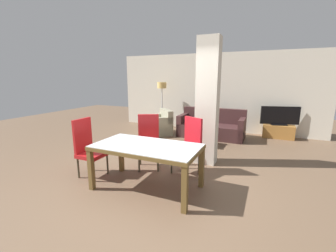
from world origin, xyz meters
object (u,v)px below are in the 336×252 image
(dining_chair_far_right, at_px, (189,145))
(coffee_table, at_px, (200,138))
(dining_table, at_px, (147,154))
(armchair, at_px, (158,126))
(dining_chair_head_left, at_px, (88,147))
(sofa, at_px, (211,128))
(dining_chair_far_left, at_px, (149,140))
(bottle, at_px, (207,128))
(floor_lamp, at_px, (162,90))
(tv_stand, at_px, (278,131))
(tv_screen, at_px, (280,116))

(dining_chair_far_right, xyz_separation_m, coffee_table, (-0.30, 1.90, -0.38))
(dining_table, relative_size, armchair, 1.43)
(dining_chair_head_left, distance_m, sofa, 4.12)
(dining_table, bearing_deg, sofa, 87.03)
(dining_chair_far_left, height_order, bottle, dining_chair_far_left)
(dining_table, distance_m, coffee_table, 2.83)
(dining_table, bearing_deg, dining_chair_far_right, 63.83)
(dining_chair_head_left, distance_m, floor_lamp, 4.48)
(tv_stand, relative_size, tv_screen, 0.81)
(dining_table, height_order, bottle, dining_table)
(armchair, xyz_separation_m, bottle, (1.83, -0.55, 0.19))
(dining_chair_head_left, bearing_deg, armchair, -176.00)
(dining_chair_head_left, distance_m, coffee_table, 3.16)
(sofa, height_order, tv_screen, tv_screen)
(tv_screen, bearing_deg, tv_stand, 180.00)
(dining_table, distance_m, tv_screen, 5.04)
(dining_table, xyz_separation_m, dining_chair_far_right, (0.44, 0.90, -0.04))
(dining_table, bearing_deg, armchair, 113.79)
(dining_chair_far_right, bearing_deg, sofa, -59.10)
(dining_chair_far_left, xyz_separation_m, sofa, (0.64, 2.97, -0.28))
(coffee_table, bearing_deg, floor_lamp, 141.09)
(dining_chair_far_right, height_order, coffee_table, dining_chair_far_right)
(bottle, relative_size, tv_screen, 0.21)
(dining_chair_far_right, distance_m, tv_stand, 4.06)
(dining_chair_far_right, distance_m, tv_screen, 4.04)
(sofa, relative_size, tv_screen, 1.82)
(tv_stand, bearing_deg, dining_chair_head_left, -127.09)
(bottle, relative_size, tv_stand, 0.26)
(dining_chair_head_left, height_order, coffee_table, dining_chair_head_left)
(coffee_table, relative_size, tv_screen, 0.56)
(sofa, height_order, bottle, sofa)
(dining_table, height_order, dining_chair_head_left, dining_chair_head_left)
(armchair, height_order, floor_lamp, floor_lamp)
(sofa, distance_m, armchair, 1.77)
(sofa, relative_size, floor_lamp, 1.20)
(dining_table, relative_size, sofa, 0.87)
(bottle, distance_m, tv_stand, 2.49)
(dining_table, xyz_separation_m, dining_chair_head_left, (-1.29, 0.00, -0.04))
(dining_chair_head_left, xyz_separation_m, floor_lamp, (-0.52, 4.36, 0.85))
(dining_table, xyz_separation_m, armchair, (-1.53, 3.47, -0.34))
(bottle, xyz_separation_m, tv_stand, (1.86, 1.64, -0.27))
(dining_chair_head_left, height_order, tv_screen, dining_chair_head_left)
(dining_table, xyz_separation_m, tv_screen, (2.16, 4.56, 0.08))
(armchair, bearing_deg, tv_stand, -116.95)
(dining_chair_far_left, bearing_deg, bottle, -136.87)
(dining_chair_far_right, height_order, dining_chair_far_left, same)
(bottle, bearing_deg, floor_lamp, 145.49)
(floor_lamp, bearing_deg, coffee_table, -38.91)
(dining_chair_far_right, height_order, floor_lamp, floor_lamp)
(coffee_table, bearing_deg, dining_chair_far_right, -80.91)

